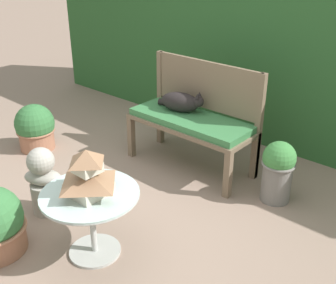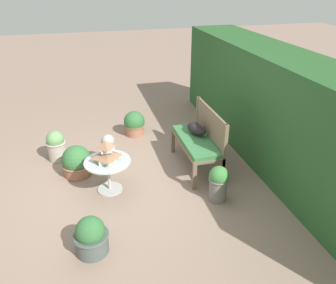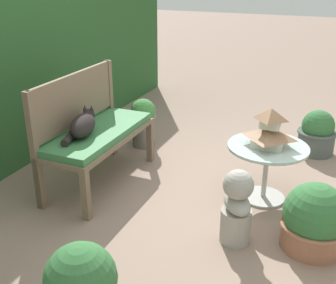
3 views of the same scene
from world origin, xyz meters
name	(u,v)px [view 2 (image 2 of 3)]	position (x,y,z in m)	size (l,w,h in m)	color
ground	(126,180)	(0.00, 0.00, 0.00)	(30.00, 30.00, 0.00)	gray
foliage_hedge_back	(280,111)	(0.00, 2.63, 0.93)	(6.40, 1.01, 1.85)	#285628
garden_bench	(196,143)	(-0.12, 1.21, 0.46)	(1.27, 0.51, 0.54)	brown
bench_backrest	(210,127)	(-0.12, 1.45, 0.73)	(1.27, 0.06, 1.03)	brown
cat	(196,129)	(-0.28, 1.27, 0.63)	(0.53, 0.30, 0.22)	black
patio_table	(108,167)	(0.18, -0.27, 0.40)	(0.69, 0.69, 0.51)	#B7B7B2
pagoda_birdhouse	(107,153)	(0.18, -0.27, 0.65)	(0.35, 0.35, 0.33)	beige
garden_bust	(109,151)	(-0.53, -0.20, 0.29)	(0.36, 0.32, 0.59)	#A39E93
potted_plant_patio_mid	(77,162)	(-0.38, -0.73, 0.23)	(0.48, 0.48, 0.52)	#9E664C
potted_plant_bench_right	(134,124)	(-1.62, 0.42, 0.24)	(0.42, 0.42, 0.51)	#9E664C
potted_plant_table_near	(56,145)	(-0.97, -1.07, 0.28)	(0.34, 0.34, 0.55)	#ADA393
potted_plant_path_edge	(91,237)	(1.39, -0.60, 0.23)	(0.43, 0.43, 0.49)	#4C5651
potted_plant_table_far	(218,182)	(0.83, 1.23, 0.30)	(0.29, 0.29, 0.56)	slate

